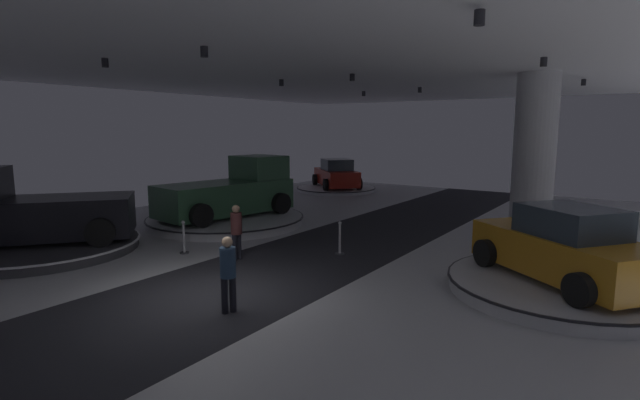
{
  "coord_description": "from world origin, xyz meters",
  "views": [
    {
      "loc": [
        7.87,
        -6.95,
        3.72
      ],
      "look_at": [
        -0.86,
        5.69,
        1.4
      ],
      "focal_mm": 26.46,
      "sensor_mm": 36.0,
      "label": 1
    }
  ],
  "objects_px": {
    "pickup_truck_near_left": "(26,212)",
    "display_platform_mid_left": "(226,220)",
    "display_car_deep_left": "(336,175)",
    "display_platform_near_left": "(42,246)",
    "display_platform_mid_right": "(560,286)",
    "visitor_walking_near": "(228,270)",
    "visitor_walking_far": "(236,229)",
    "pickup_truck_mid_left": "(232,192)",
    "display_car_mid_right": "(564,247)",
    "display_platform_deep_left": "(336,189)",
    "column_right": "(534,159)"
  },
  "relations": [
    {
      "from": "display_platform_mid_right",
      "to": "display_platform_mid_left",
      "type": "height_order",
      "value": "display_platform_mid_left"
    },
    {
      "from": "visitor_walking_near",
      "to": "display_platform_near_left",
      "type": "bearing_deg",
      "value": 178.64
    },
    {
      "from": "display_car_mid_right",
      "to": "pickup_truck_mid_left",
      "type": "xyz_separation_m",
      "value": [
        -12.0,
        1.6,
        0.18
      ]
    },
    {
      "from": "display_platform_near_left",
      "to": "pickup_truck_mid_left",
      "type": "height_order",
      "value": "pickup_truck_mid_left"
    },
    {
      "from": "display_platform_near_left",
      "to": "display_platform_mid_left",
      "type": "height_order",
      "value": "display_platform_mid_left"
    },
    {
      "from": "pickup_truck_near_left",
      "to": "display_platform_mid_left",
      "type": "bearing_deg",
      "value": 74.25
    },
    {
      "from": "display_platform_mid_right",
      "to": "visitor_walking_far",
      "type": "bearing_deg",
      "value": -165.11
    },
    {
      "from": "display_platform_deep_left",
      "to": "display_car_deep_left",
      "type": "height_order",
      "value": "display_car_deep_left"
    },
    {
      "from": "display_car_deep_left",
      "to": "display_platform_near_left",
      "type": "xyz_separation_m",
      "value": [
        0.3,
        -17.16,
        -0.82
      ]
    },
    {
      "from": "display_car_deep_left",
      "to": "pickup_truck_near_left",
      "type": "relative_size",
      "value": 0.79
    },
    {
      "from": "column_right",
      "to": "pickup_truck_mid_left",
      "type": "height_order",
      "value": "column_right"
    },
    {
      "from": "column_right",
      "to": "display_platform_deep_left",
      "type": "relative_size",
      "value": 1.15
    },
    {
      "from": "pickup_truck_near_left",
      "to": "display_car_deep_left",
      "type": "bearing_deg",
      "value": 90.31
    },
    {
      "from": "display_platform_mid_right",
      "to": "pickup_truck_mid_left",
      "type": "height_order",
      "value": "pickup_truck_mid_left"
    },
    {
      "from": "display_platform_deep_left",
      "to": "display_platform_mid_left",
      "type": "xyz_separation_m",
      "value": [
        1.93,
        -11.01,
        0.06
      ]
    },
    {
      "from": "display_platform_near_left",
      "to": "column_right",
      "type": "bearing_deg",
      "value": 39.65
    },
    {
      "from": "display_platform_deep_left",
      "to": "pickup_truck_near_left",
      "type": "xyz_separation_m",
      "value": [
        0.12,
        -17.43,
        1.12
      ]
    },
    {
      "from": "display_car_mid_right",
      "to": "visitor_walking_near",
      "type": "height_order",
      "value": "display_car_mid_right"
    },
    {
      "from": "column_right",
      "to": "visitor_walking_far",
      "type": "height_order",
      "value": "column_right"
    },
    {
      "from": "display_car_deep_left",
      "to": "display_platform_near_left",
      "type": "relative_size",
      "value": 0.76
    },
    {
      "from": "display_car_mid_right",
      "to": "pickup_truck_mid_left",
      "type": "bearing_deg",
      "value": 172.42
    },
    {
      "from": "visitor_walking_near",
      "to": "display_platform_mid_left",
      "type": "bearing_deg",
      "value": 136.13
    },
    {
      "from": "visitor_walking_near",
      "to": "visitor_walking_far",
      "type": "bearing_deg",
      "value": 132.19
    },
    {
      "from": "display_platform_deep_left",
      "to": "display_car_mid_right",
      "type": "distance_m",
      "value": 18.64
    },
    {
      "from": "pickup_truck_mid_left",
      "to": "visitor_walking_near",
      "type": "bearing_deg",
      "value": -45.47
    },
    {
      "from": "pickup_truck_near_left",
      "to": "visitor_walking_far",
      "type": "distance_m",
      "value": 6.51
    },
    {
      "from": "display_car_deep_left",
      "to": "visitor_walking_far",
      "type": "height_order",
      "value": "display_car_deep_left"
    },
    {
      "from": "display_car_deep_left",
      "to": "display_platform_mid_right",
      "type": "relative_size",
      "value": 0.86
    },
    {
      "from": "visitor_walking_far",
      "to": "pickup_truck_mid_left",
      "type": "bearing_deg",
      "value": 136.26
    },
    {
      "from": "display_platform_mid_left",
      "to": "pickup_truck_mid_left",
      "type": "distance_m",
      "value": 1.13
    },
    {
      "from": "display_car_mid_right",
      "to": "visitor_walking_far",
      "type": "xyz_separation_m",
      "value": [
        -8.11,
        -2.13,
        -0.18
      ]
    },
    {
      "from": "pickup_truck_mid_left",
      "to": "visitor_walking_far",
      "type": "bearing_deg",
      "value": -43.74
    },
    {
      "from": "display_car_deep_left",
      "to": "visitor_walking_near",
      "type": "bearing_deg",
      "value": -63.82
    },
    {
      "from": "display_platform_deep_left",
      "to": "pickup_truck_mid_left",
      "type": "xyz_separation_m",
      "value": [
        1.98,
        -10.69,
        1.14
      ]
    },
    {
      "from": "display_platform_mid_right",
      "to": "pickup_truck_near_left",
      "type": "xyz_separation_m",
      "value": [
        -13.84,
        -5.16,
        1.07
      ]
    },
    {
      "from": "display_platform_deep_left",
      "to": "pickup_truck_mid_left",
      "type": "bearing_deg",
      "value": -79.52
    },
    {
      "from": "display_platform_near_left",
      "to": "visitor_walking_near",
      "type": "relative_size",
      "value": 3.57
    },
    {
      "from": "pickup_truck_near_left",
      "to": "visitor_walking_far",
      "type": "xyz_separation_m",
      "value": [
        5.76,
        3.01,
        -0.34
      ]
    },
    {
      "from": "display_platform_near_left",
      "to": "pickup_truck_near_left",
      "type": "height_order",
      "value": "pickup_truck_near_left"
    },
    {
      "from": "pickup_truck_near_left",
      "to": "visitor_walking_near",
      "type": "xyz_separation_m",
      "value": [
        8.44,
        0.05,
        -0.34
      ]
    },
    {
      "from": "column_right",
      "to": "pickup_truck_near_left",
      "type": "xyz_separation_m",
      "value": [
        -12.19,
        -10.19,
        -1.5
      ]
    },
    {
      "from": "column_right",
      "to": "visitor_walking_far",
      "type": "relative_size",
      "value": 3.46
    },
    {
      "from": "display_car_deep_left",
      "to": "pickup_truck_near_left",
      "type": "distance_m",
      "value": 17.42
    },
    {
      "from": "display_car_mid_right",
      "to": "pickup_truck_near_left",
      "type": "relative_size",
      "value": 0.81
    },
    {
      "from": "display_car_deep_left",
      "to": "display_platform_near_left",
      "type": "bearing_deg",
      "value": -89.01
    },
    {
      "from": "visitor_walking_near",
      "to": "visitor_walking_far",
      "type": "relative_size",
      "value": 1.0
    },
    {
      "from": "display_platform_mid_left",
      "to": "visitor_walking_near",
      "type": "height_order",
      "value": "visitor_walking_near"
    },
    {
      "from": "display_platform_deep_left",
      "to": "display_platform_near_left",
      "type": "distance_m",
      "value": 17.19
    },
    {
      "from": "column_right",
      "to": "pickup_truck_mid_left",
      "type": "relative_size",
      "value": 0.99
    },
    {
      "from": "column_right",
      "to": "visitor_walking_far",
      "type": "distance_m",
      "value": 9.81
    }
  ]
}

